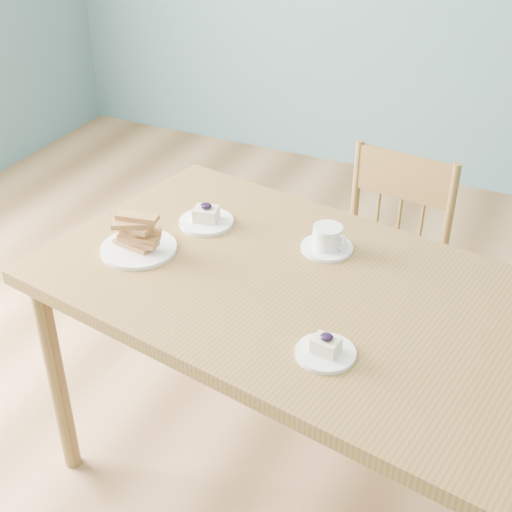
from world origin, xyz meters
TOP-DOWN VIEW (x-y plane):
  - room at (0.00, 0.00)m, footprint 5.01×5.01m
  - dining_table at (-0.03, 0.14)m, footprint 1.56×1.06m
  - dining_chair at (0.00, 0.80)m, footprint 0.43×0.41m
  - cheesecake_plate_near at (0.11, -0.09)m, footprint 0.14×0.14m
  - cheesecake_plate_far at (-0.43, 0.32)m, footprint 0.16×0.16m
  - coffee_cup at (-0.05, 0.34)m, footprint 0.15×0.15m
  - biscotti_plate at (-0.53, 0.11)m, footprint 0.22×0.22m

SIDE VIEW (x-z plane):
  - dining_chair at x=0.00m, z-range 0.01..0.86m
  - dining_table at x=-0.03m, z-range 0.31..1.08m
  - cheesecake_plate_near at x=0.11m, z-range 0.76..0.82m
  - cheesecake_plate_far at x=-0.43m, z-range 0.76..0.82m
  - coffee_cup at x=-0.05m, z-range 0.77..0.84m
  - biscotti_plate at x=-0.53m, z-range 0.75..0.87m
  - room at x=0.00m, z-range -0.01..2.71m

